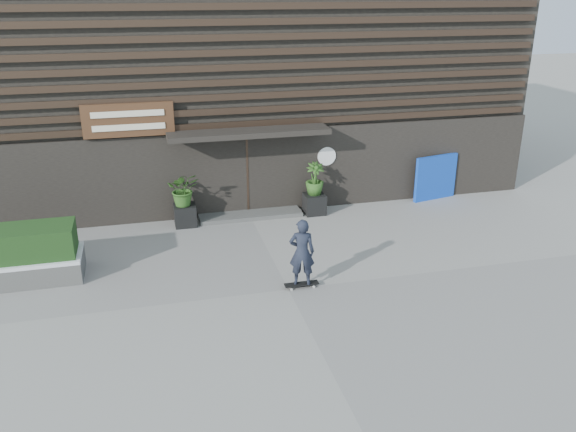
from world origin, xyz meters
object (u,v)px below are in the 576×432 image
object	(u,v)px
planter_pot_left	(185,215)
skateboarder	(302,252)
raised_bed	(3,272)
planter_pot_right	(314,204)
blue_tarp	(436,178)

from	to	relation	value
planter_pot_left	skateboarder	xyz separation A→B (m)	(2.22, -4.37, 0.56)
raised_bed	skateboarder	distance (m)	6.86
raised_bed	planter_pot_right	bearing A→B (deg)	16.72
planter_pot_left	blue_tarp	bearing A→B (deg)	2.19
planter_pot_left	planter_pot_right	bearing A→B (deg)	0.00
planter_pot_right	blue_tarp	distance (m)	4.09
raised_bed	skateboarder	xyz separation A→B (m)	(6.55, -1.92, 0.61)
blue_tarp	skateboarder	distance (m)	7.32
planter_pot_left	skateboarder	bearing A→B (deg)	-63.09
planter_pot_right	skateboarder	bearing A→B (deg)	-109.94
planter_pot_right	skateboarder	world-z (taller)	skateboarder
planter_pot_left	skateboarder	distance (m)	4.93
planter_pot_right	raised_bed	bearing A→B (deg)	-163.28
raised_bed	skateboarder	world-z (taller)	skateboarder
planter_pot_left	skateboarder	size ratio (longest dim) A/B	0.36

